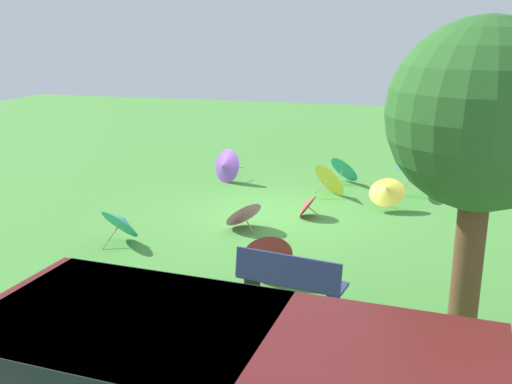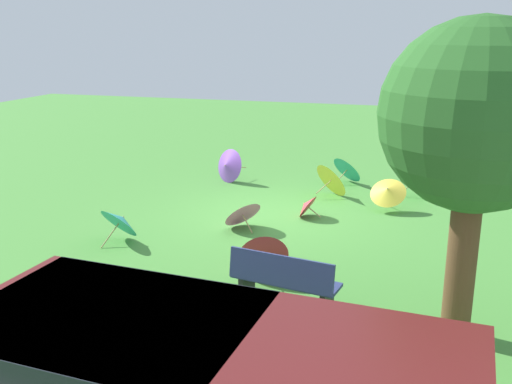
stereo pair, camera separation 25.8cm
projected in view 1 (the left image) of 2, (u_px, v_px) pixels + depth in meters
name	position (u px, v px, depth m)	size (l,w,h in m)	color
ground	(273.00, 214.00, 13.04)	(40.00, 40.00, 0.00)	#478C38
park_bench	(290.00, 281.00, 8.46)	(1.66, 0.74, 0.90)	navy
shade_tree	(483.00, 118.00, 7.16)	(2.39, 2.39, 4.17)	brown
parasol_purple_0	(225.00, 166.00, 15.56)	(0.98, 0.99, 0.92)	tan
parasol_teal_0	(346.00, 168.00, 15.56)	(1.09, 1.06, 0.80)	tan
parasol_yellow_0	(332.00, 178.00, 14.33)	(1.16, 1.14, 0.92)	tan
parasol_yellow_1	(387.00, 190.00, 13.13)	(0.91, 0.84, 0.80)	tan
parasol_teal_1	(122.00, 221.00, 11.16)	(1.02, 0.95, 0.79)	tan
parasol_pink_0	(242.00, 212.00, 11.97)	(1.00, 1.03, 0.70)	tan
parasol_red_0	(267.00, 253.00, 9.64)	(0.93, 0.83, 0.84)	tan
parasol_red_1	(306.00, 205.00, 12.76)	(0.59, 0.63, 0.55)	tan
parasol_teal_2	(414.00, 172.00, 14.24)	(1.05, 1.06, 0.91)	tan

